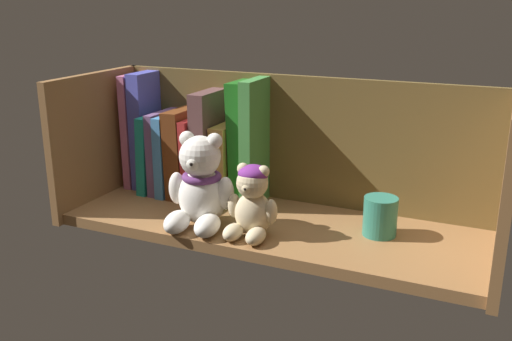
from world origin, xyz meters
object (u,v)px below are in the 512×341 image
Objects in this scene: book_8 at (229,161)px; pillar_candle at (380,216)px; book_7 at (213,144)px; book_10 at (257,142)px; book_6 at (201,155)px; book_2 at (159,150)px; teddy_bear_smaller at (252,203)px; book_4 at (177,152)px; book_5 at (189,150)px; teddy_bear_larger at (200,187)px; book_3 at (168,150)px; book_1 at (147,130)px; book_9 at (244,142)px; book_0 at (137,130)px.

book_8 is 2.25× the size of pillar_candle.
book_10 is at bearing -0.00° from book_7.
book_6 is 0.66× the size of book_10.
book_8 is at bearing 0.00° from book_2.
teddy_bear_smaller is at bearing -28.50° from book_2.
book_2 is 13.41cm from book_7.
book_5 reaches higher than book_4.
book_10 is 16.80cm from teddy_bear_larger.
book_3 reaches higher than pillar_candle.
book_1 reaches higher than book_5.
book_7 reaches higher than book_5.
book_6 reaches higher than book_8.
book_7 reaches higher than teddy_bear_smaller.
book_8 is at bearing 0.00° from book_3.
book_3 is at bearing 180.00° from book_6.
book_7 is 1.73× the size of teddy_bear_smaller.
book_7 is (10.93, 0.00, 2.45)cm from book_3.
book_1 is at bearing 180.00° from book_9.
book_6 is (10.33, -0.00, 0.10)cm from book_2.
book_6 is 2.41× the size of pillar_candle.
teddy_bear_larger reaches higher than book_6.
book_10 reaches higher than book_7.
book_10 reaches higher than book_1.
book_3 is 2.49× the size of pillar_candle.
teddy_bear_larger is at bearing -35.58° from book_1.
book_10 is (28.46, -0.00, 0.37)cm from book_0.
book_7 reaches higher than book_8.
book_1 is 0.99× the size of book_10.
book_0 reaches higher than book_8.
teddy_bear_smaller reaches higher than pillar_candle.
book_3 is at bearing 137.02° from teddy_bear_larger.
book_5 is at bearing -0.00° from book_4.
book_9 is at bearing 119.58° from teddy_bear_smaller.
book_4 is at bearing 180.00° from book_9.
book_0 reaches higher than book_2.
book_4 is at bearing 180.00° from book_7.
book_3 is 1.00× the size of teddy_bear_larger.
book_8 is 7.88cm from book_10.
book_8 is (14.48, 0.00, -0.80)cm from book_3.
book_3 is 22.66cm from teddy_bear_larger.
book_3 is 1.10× the size of book_8.
book_6 is 13.32cm from book_10.
book_8 is 33.38cm from pillar_candle.
book_2 is 1.05× the size of book_8.
book_10 is at bearing 0.00° from book_3.
book_10 is at bearing 74.62° from teddy_bear_larger.
teddy_bear_larger is at bearing -53.71° from book_5.
book_1 is 36.04cm from teddy_bear_smaller.
teddy_bear_larger is (24.22, -15.43, -4.77)cm from book_0.
book_7 reaches higher than pillar_candle.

